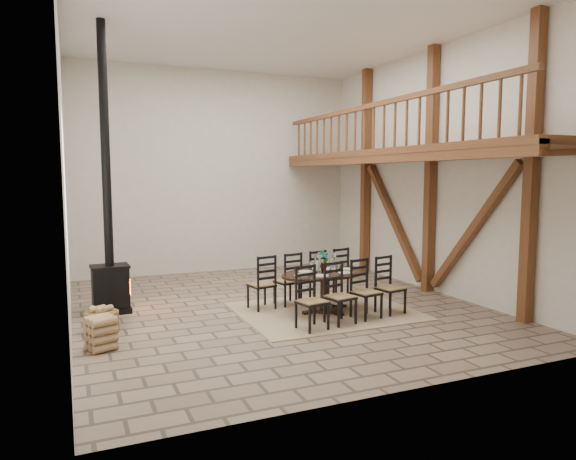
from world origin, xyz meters
name	(u,v)px	position (x,y,z in m)	size (l,w,h in m)	color
ground	(278,307)	(0.00, 0.00, 0.00)	(8.00, 8.00, 0.00)	#8F765F
room_shell	(336,143)	(1.19, 0.00, 3.01)	(7.02, 8.02, 5.01)	silver
rug	(325,311)	(0.64, -0.64, 0.01)	(3.00, 2.50, 0.02)	tan
dining_table	(325,292)	(0.64, -0.64, 0.36)	(2.44, 2.28, 1.10)	black
wood_stove	(109,249)	(-2.85, 0.79, 1.13)	(0.67, 0.53, 5.00)	black
log_basket	(102,321)	(-3.06, -0.39, 0.18)	(0.50, 0.50, 0.41)	brown
log_stack	(101,333)	(-3.12, -1.23, 0.24)	(0.45, 0.46, 0.47)	tan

